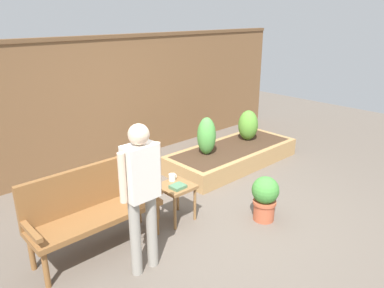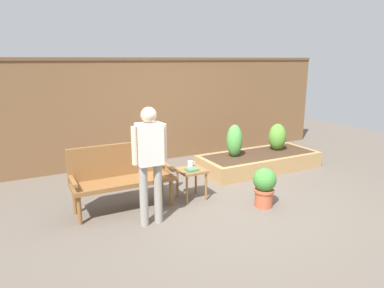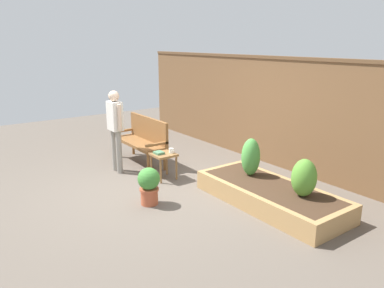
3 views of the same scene
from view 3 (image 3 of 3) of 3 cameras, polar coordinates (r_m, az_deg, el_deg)
name	(u,v)px [view 3 (image 3 of 3)]	position (r m, az deg, el deg)	size (l,w,h in m)	color
ground_plane	(158,189)	(6.42, -5.16, -6.85)	(14.00, 14.00, 0.00)	#60564C
fence_back	(268,110)	(7.71, 11.54, 5.14)	(8.40, 0.14, 2.16)	brown
garden_bench	(144,137)	(7.67, -7.39, 1.09)	(1.44, 0.48, 0.94)	brown
side_table	(164,158)	(6.74, -4.36, -2.14)	(0.40, 0.40, 0.48)	olive
cup_on_table	(171,151)	(6.73, -3.17, -1.03)	(0.12, 0.09, 0.09)	white
book_on_table	(159,153)	(6.71, -5.10, -1.34)	(0.18, 0.15, 0.04)	#4C7A56
potted_boxwood	(149,184)	(5.75, -6.60, -6.13)	(0.34, 0.34, 0.59)	#B75638
raised_planter_bed	(270,195)	(5.89, 11.83, -7.68)	(2.40, 1.00, 0.30)	#AD8451
shrub_near_bench	(251,157)	(6.14, 8.97, -1.97)	(0.31, 0.31, 0.62)	brown
shrub_far_corner	(304,178)	(5.50, 16.76, -4.97)	(0.36, 0.36, 0.55)	brown
person_by_bench	(115,124)	(7.12, -11.65, 3.00)	(0.47, 0.20, 1.56)	gray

